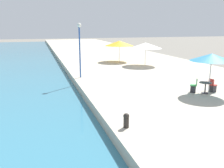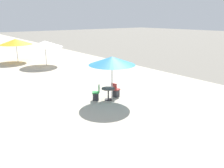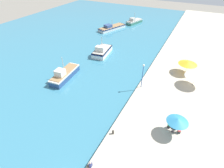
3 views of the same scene
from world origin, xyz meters
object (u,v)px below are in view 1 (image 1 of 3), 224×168
object	(u,v)px
lamppost	(80,41)
cafe_chair_right	(194,88)
cafe_chair_left	(213,87)
cafe_umbrella_pink	(212,57)
mooring_bollard	(126,120)
cafe_umbrella_white	(146,45)
cafe_table	(205,85)
cafe_umbrella_striped	(119,43)

from	to	relation	value
lamppost	cafe_chair_right	bearing A→B (deg)	-47.91
cafe_chair_left	cafe_umbrella_pink	bearing A→B (deg)	-73.13
cafe_umbrella_pink	mooring_bollard	world-z (taller)	cafe_umbrella_pink
cafe_umbrella_white	cafe_chair_right	bearing A→B (deg)	-98.35
cafe_umbrella_white	cafe_table	world-z (taller)	cafe_umbrella_white
cafe_umbrella_pink	cafe_umbrella_striped	distance (m)	16.10
cafe_table	cafe_umbrella_pink	bearing A→B (deg)	-41.54
cafe_chair_right	lamppost	world-z (taller)	lamppost
cafe_umbrella_striped	cafe_table	size ratio (longest dim) A/B	4.38
cafe_umbrella_pink	cafe_umbrella_striped	world-z (taller)	cafe_umbrella_pink
cafe_umbrella_striped	lamppost	world-z (taller)	lamppost
cafe_chair_right	mooring_bollard	size ratio (longest dim) A/B	1.39
cafe_table	cafe_chair_right	size ratio (longest dim) A/B	0.88
cafe_table	cafe_umbrella_white	bearing A→B (deg)	84.65
cafe_table	cafe_chair_left	size ratio (longest dim) A/B	0.88
cafe_umbrella_striped	cafe_umbrella_pink	bearing A→B (deg)	-87.14
cafe_chair_left	mooring_bollard	distance (m)	8.57
cafe_chair_right	lamppost	size ratio (longest dim) A/B	0.20
cafe_umbrella_white	cafe_chair_right	xyz separation A→B (m)	(-1.71, -11.65, -1.89)
cafe_umbrella_white	cafe_table	bearing A→B (deg)	-95.35
cafe_umbrella_pink	cafe_chair_right	bearing A→B (deg)	142.03
lamppost	cafe_umbrella_striped	bearing A→B (deg)	53.28
mooring_bollard	lamppost	xyz separation A→B (m)	(-0.06, 11.30, 2.74)
cafe_umbrella_striped	cafe_table	distance (m)	16.04
cafe_umbrella_pink	cafe_table	world-z (taller)	cafe_umbrella_pink
cafe_chair_right	mooring_bollard	xyz separation A→B (m)	(-6.31, -4.25, 0.02)
cafe_umbrella_pink	cafe_table	bearing A→B (deg)	138.46
mooring_bollard	cafe_umbrella_pink	bearing A→B (deg)	27.50
cafe_table	cafe_chair_right	distance (m)	0.75
cafe_chair_left	lamppost	distance (m)	10.94
cafe_table	cafe_umbrella_striped	bearing A→B (deg)	92.30
cafe_umbrella_striped	cafe_table	xyz separation A→B (m)	(0.64, -15.93, -1.70)
cafe_umbrella_pink	cafe_chair_left	size ratio (longest dim) A/B	2.96
cafe_umbrella_pink	cafe_umbrella_striped	bearing A→B (deg)	92.86
mooring_bollard	lamppost	size ratio (longest dim) A/B	0.14
cafe_umbrella_pink	lamppost	distance (m)	10.45
cafe_umbrella_white	cafe_umbrella_striped	size ratio (longest dim) A/B	1.02
cafe_umbrella_pink	cafe_table	size ratio (longest dim) A/B	3.37
cafe_umbrella_white	lamppost	bearing A→B (deg)	-150.35
mooring_bollard	lamppost	world-z (taller)	lamppost
cafe_chair_right	cafe_chair_left	bearing A→B (deg)	-64.90
cafe_umbrella_pink	cafe_chair_left	world-z (taller)	cafe_umbrella_pink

